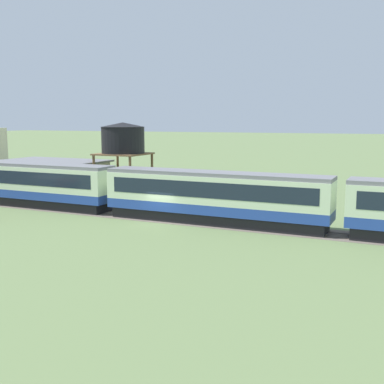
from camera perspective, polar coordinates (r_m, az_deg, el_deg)
ground_plane at (r=39.86m, az=-3.91°, el=-3.63°), size 600.00×600.00×0.00m
passenger_train at (r=43.60m, az=-9.17°, el=0.46°), size 78.62×2.96×4.25m
railway_track at (r=45.44m, az=-11.78°, el=-2.29°), size 143.64×3.60×0.04m
station_building at (r=58.28m, az=-15.90°, el=1.83°), size 12.20×7.73×3.83m
water_tower at (r=53.58m, az=-8.18°, el=6.22°), size 5.11×5.11×8.16m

